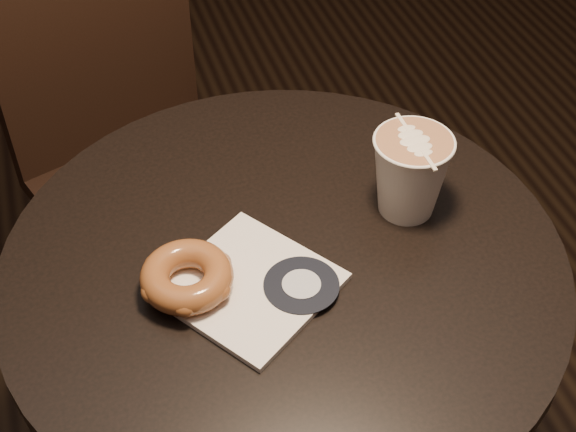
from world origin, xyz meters
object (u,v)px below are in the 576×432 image
Objects in this scene: cafe_table at (284,352)px; doughnut at (187,277)px; chair at (126,123)px; pastry_bag at (250,285)px; latte_cup at (410,175)px.

doughnut reaches higher than cafe_table.
pastry_bag is at bearing -103.03° from chair.
pastry_bag is at bearing -162.88° from latte_cup.
doughnut is (-0.12, -0.02, 0.23)m from cafe_table.
latte_cup is at bearing -17.35° from pastry_bag.
pastry_bag is 1.59× the size of doughnut.
cafe_table is 6.66× the size of latte_cup.
chair is at bearing 90.07° from doughnut.
chair is 0.68m from latte_cup.
chair is at bearing 61.99° from pastry_bag.
cafe_table is at bearing 0.82° from pastry_bag.
latte_cup is (0.30, 0.05, 0.03)m from doughnut.
chair is 0.65m from doughnut.
doughnut is 0.31m from latte_cup.
cafe_table is 0.60m from chair.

